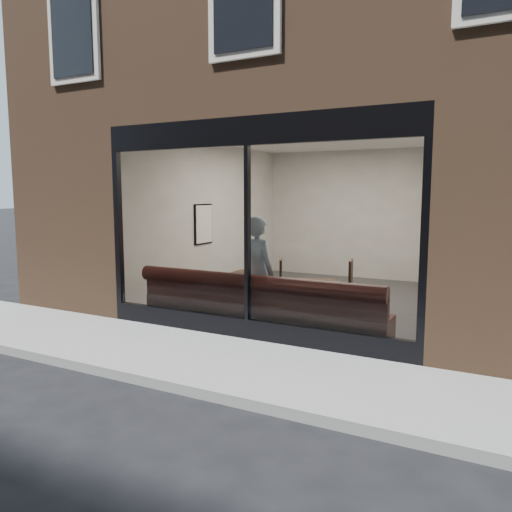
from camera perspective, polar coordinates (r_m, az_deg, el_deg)
The scene contains 21 objects.
ground at distance 5.84m, azimuth -10.99°, elevation -14.36°, with size 120.00×120.00×0.00m, color black.
sidewalk_near at distance 6.60m, azimuth -5.44°, elevation -11.65°, with size 40.00×2.00×0.01m, color gray.
kerb_near at distance 5.78m, azimuth -11.33°, elevation -13.95°, with size 40.00×0.10×0.12m, color gray.
host_building_pier_left at distance 14.18m, azimuth -2.69°, elevation 5.04°, with size 2.50×12.00×3.20m, color brown.
host_building_backfill at distance 15.60m, azimuth 15.12°, elevation 5.00°, with size 5.00×6.00×3.20m, color brown.
cafe_floor at distance 10.06m, azimuth 7.19°, elevation -4.99°, with size 6.00×6.00×0.00m, color #2D2D30.
cafe_ceiling at distance 9.89m, azimuth 7.49°, elevation 13.28°, with size 6.00×6.00×0.00m, color white.
cafe_wall_back at distance 12.69m, azimuth 12.09°, elevation 4.63°, with size 5.00×5.00×0.00m, color #BCB9B3.
cafe_wall_left at distance 10.97m, azimuth -4.98°, elevation 4.39°, with size 6.00×6.00×0.00m, color #BCB9B3.
cafe_wall_right at distance 9.27m, azimuth 21.92°, elevation 3.38°, with size 6.00×6.00×0.00m, color #BCB9B3.
storefront_kick at distance 7.41m, azimuth -0.96°, elevation -8.32°, with size 5.00×0.10×0.30m, color black.
storefront_header at distance 7.20m, azimuth -1.01°, elevation 14.12°, with size 5.00×0.10×0.40m, color black.
storefront_mullion at distance 7.17m, azimuth -0.98°, elevation 2.53°, with size 0.06×0.10×2.50m, color black.
storefront_glass at distance 7.14m, azimuth -1.10°, elevation 2.51°, with size 4.80×4.80×0.00m, color white.
banquette at distance 7.74m, azimuth 0.48°, elevation -7.08°, with size 4.00×0.55×0.45m, color #381814.
person at distance 7.88m, azimuth 0.27°, elevation -1.88°, with size 0.65×0.43×1.78m, color #9BBDD3.
cafe_table_left at distance 8.64m, azimuth -0.82°, elevation -2.08°, with size 0.64×0.64×0.04m, color black.
cafe_table_right at distance 7.85m, azimuth 6.95°, elevation -3.07°, with size 0.65×0.65×0.04m, color black.
cafe_chair_left at distance 9.17m, azimuth 1.64°, elevation -4.71°, with size 0.43×0.43×0.04m, color black.
cafe_chair_right at distance 9.18m, azimuth 9.51°, elevation -4.80°, with size 0.44×0.44×0.04m, color black.
wall_poster at distance 10.62m, azimuth -5.95°, elevation 3.65°, with size 0.02×0.59×0.79m, color white.
Camera 1 is at (3.44, -4.21, 2.13)m, focal length 35.00 mm.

